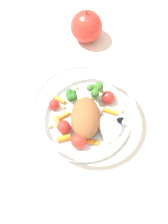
{
  "coord_description": "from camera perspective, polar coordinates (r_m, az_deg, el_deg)",
  "views": [
    {
      "loc": [
        0.17,
        -0.26,
        0.62
      ],
      "look_at": [
        0.0,
        0.01,
        0.03
      ],
      "focal_mm": 48.71,
      "sensor_mm": 36.0,
      "label": 1
    }
  ],
  "objects": [
    {
      "name": "ground_plane",
      "position": [
        0.69,
        -0.37,
        -1.67
      ],
      "size": [
        2.4,
        2.4,
        0.0
      ],
      "primitive_type": "plane",
      "color": "silver"
    },
    {
      "name": "food_container",
      "position": [
        0.66,
        0.58,
        -0.63
      ],
      "size": [
        0.22,
        0.22,
        0.07
      ],
      "color": "white",
      "rests_on": "ground_plane"
    },
    {
      "name": "loose_apple",
      "position": [
        0.8,
        0.47,
        15.76
      ],
      "size": [
        0.08,
        0.08,
        0.09
      ],
      "color": "red",
      "rests_on": "ground_plane"
    },
    {
      "name": "folded_napkin",
      "position": [
        0.64,
        -12.94,
        -17.82
      ],
      "size": [
        0.11,
        0.12,
        0.01
      ],
      "primitive_type": "cube",
      "rotation": [
        0.0,
        0.0,
        0.01
      ],
      "color": "white",
      "rests_on": "ground_plane"
    }
  ]
}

